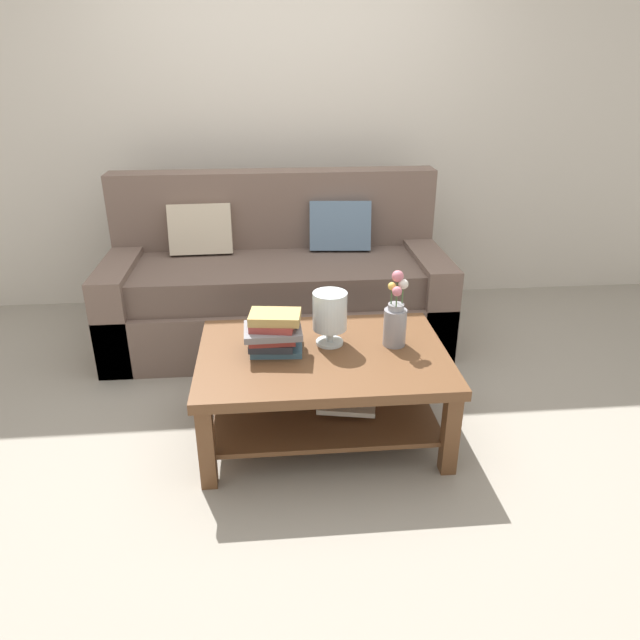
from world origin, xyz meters
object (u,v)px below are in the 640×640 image
Objects in this scene: book_stack_main at (274,333)px; glass_hurricane_vase at (330,313)px; flower_pitcher at (395,319)px; coffee_table at (324,375)px; couch at (277,286)px.

glass_hurricane_vase is (0.27, 0.06, 0.07)m from book_stack_main.
flower_pitcher reaches higher than glass_hurricane_vase.
coffee_table is at bearing -6.23° from book_stack_main.
couch is at bearing 88.06° from book_stack_main.
couch is at bearing 102.65° from glass_hurricane_vase.
book_stack_main is (-0.04, -1.11, 0.19)m from couch.
coffee_table is 0.30m from glass_hurricane_vase.
glass_hurricane_vase is at bearing 66.92° from coffee_table.
glass_hurricane_vase is at bearing -77.35° from couch.
flower_pitcher is at bearing 8.15° from coffee_table.
flower_pitcher is (0.35, 0.05, 0.26)m from coffee_table.
flower_pitcher reaches higher than coffee_table.
couch is 1.15m from coffee_table.
glass_hurricane_vase is 0.72× the size of flower_pitcher.
book_stack_main reaches higher than coffee_table.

